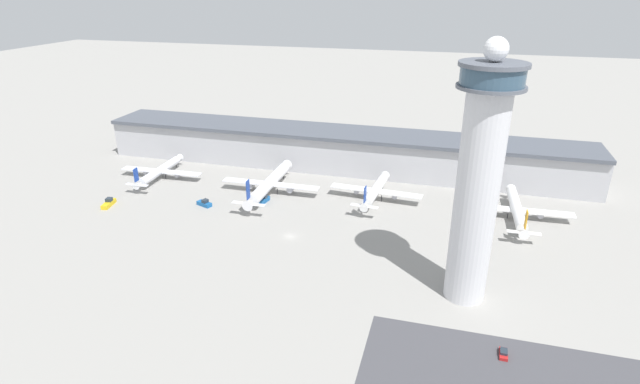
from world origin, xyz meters
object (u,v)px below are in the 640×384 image
airplane_gate_bravo (270,183)px  control_tower (479,179)px  airplane_gate_charlie (375,190)px  service_truck_catering (263,200)px  airplane_gate_alpha (160,171)px  airplane_gate_delta (517,210)px  service_truck_baggage (204,203)px  service_truck_fuel (109,203)px  car_black_suv (503,353)px

airplane_gate_bravo → control_tower: bearing=-34.3°
airplane_gate_charlie → service_truck_catering: 44.22m
control_tower → airplane_gate_alpha: control_tower is taller
airplane_gate_delta → service_truck_catering: 94.85m
service_truck_catering → service_truck_baggage: service_truck_catering is taller
airplane_gate_bravo → service_truck_baggage: size_ratio=6.88×
airplane_gate_alpha → service_truck_fuel: (-3.67, -30.68, -2.62)m
service_truck_baggage → car_black_suv: size_ratio=1.59×
control_tower → airplane_gate_alpha: 144.23m
service_truck_catering → airplane_gate_alpha: bearing=167.5°
airplane_gate_delta → service_truck_fuel: (-150.75, -29.27, -2.85)m
car_black_suv → airplane_gate_charlie: bearing=118.7°
airplane_gate_alpha → control_tower: bearing=-23.3°
airplane_gate_charlie → car_black_suv: airplane_gate_charlie is taller
airplane_gate_delta → car_black_suv: (-8.49, -76.86, -3.33)m
control_tower → service_truck_catering: control_tower is taller
service_truck_fuel → car_black_suv: size_ratio=1.95×
control_tower → service_truck_catering: (-76.51, 44.02, -33.66)m
control_tower → service_truck_baggage: (-97.27, 34.88, -33.75)m
airplane_gate_alpha → airplane_gate_bravo: airplane_gate_bravo is taller
control_tower → car_black_suv: (9.25, -22.53, -34.18)m
airplane_gate_delta → service_truck_baggage: (-115.01, -19.46, -2.91)m
service_truck_fuel → airplane_gate_charlie: bearing=18.0°
service_truck_catering → service_truck_baggage: size_ratio=1.01×
service_truck_catering → control_tower: bearing=-29.9°
airplane_gate_alpha → service_truck_catering: airplane_gate_alpha is taller
airplane_gate_alpha → airplane_gate_charlie: size_ratio=1.01×
airplane_gate_alpha → service_truck_baggage: airplane_gate_alpha is taller
airplane_gate_delta → service_truck_catering: size_ratio=5.98×
service_truck_fuel → airplane_gate_bravo: bearing=26.1°
airplane_gate_alpha → airplane_gate_delta: (147.08, -1.41, 0.22)m
service_truck_fuel → service_truck_baggage: (35.74, 9.81, -0.06)m
airplane_gate_delta → airplane_gate_alpha: bearing=179.5°
airplane_gate_bravo → car_black_suv: airplane_gate_bravo is taller
airplane_gate_alpha → service_truck_catering: size_ratio=5.49×
control_tower → service_truck_baggage: control_tower is taller
airplane_gate_delta → car_black_suv: bearing=-96.3°
airplane_gate_charlie → car_black_suv: (43.67, -79.70, -3.86)m
control_tower → airplane_gate_alpha: bearing=156.7°
airplane_gate_charlie → service_truck_baggage: size_ratio=5.52×
airplane_gate_charlie → service_truck_baggage: bearing=-160.5°
control_tower → service_truck_catering: size_ratio=10.21×
car_black_suv → airplane_gate_delta: bearing=83.7°
airplane_gate_alpha → service_truck_catering: 54.18m
airplane_gate_alpha → airplane_gate_charlie: bearing=0.9°
airplane_gate_alpha → car_black_suv: airplane_gate_alpha is taller
car_black_suv → control_tower: bearing=112.3°
service_truck_catering → service_truck_fuel: bearing=-161.5°
airplane_gate_bravo → airplane_gate_charlie: (42.58, 4.63, -0.23)m
airplane_gate_delta → service_truck_baggage: size_ratio=6.05×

